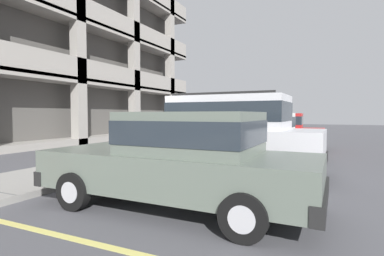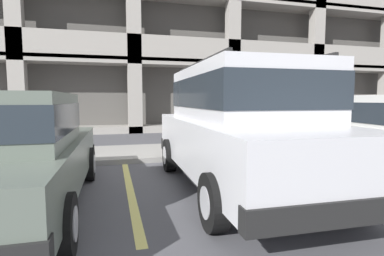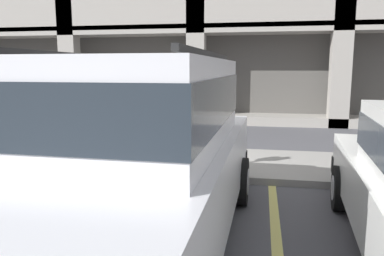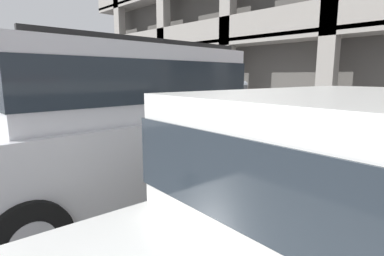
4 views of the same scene
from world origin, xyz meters
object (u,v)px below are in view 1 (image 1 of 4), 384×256
(silver_suv, at_px, (228,130))
(dark_hatchback, at_px, (256,134))
(parking_meter_far, at_px, (219,121))
(blue_coupe, at_px, (274,129))
(red_sedan, at_px, (182,157))
(parking_meter_near, at_px, (146,125))

(silver_suv, relative_size, dark_hatchback, 1.04)
(silver_suv, bearing_deg, parking_meter_far, 23.24)
(dark_hatchback, xyz_separation_m, blue_coupe, (3.26, -0.06, 0.00))
(red_sedan, xyz_separation_m, parking_meter_far, (9.44, 2.82, 0.37))
(red_sedan, relative_size, dark_hatchback, 0.98)
(red_sedan, bearing_deg, blue_coupe, 1.75)
(silver_suv, xyz_separation_m, dark_hatchback, (2.94, -0.05, -0.27))
(dark_hatchback, xyz_separation_m, parking_meter_near, (-3.01, 2.56, 0.36))
(parking_meter_near, height_order, parking_meter_far, parking_meter_far)
(silver_suv, xyz_separation_m, blue_coupe, (6.20, -0.11, -0.27))
(blue_coupe, bearing_deg, red_sedan, 178.82)
(red_sedan, xyz_separation_m, parking_meter_near, (3.18, 2.82, 0.36))
(silver_suv, distance_m, parking_meter_near, 2.52)
(parking_meter_far, bearing_deg, red_sedan, -163.34)
(red_sedan, relative_size, parking_meter_far, 3.14)
(blue_coupe, height_order, parking_meter_far, parking_meter_far)
(parking_meter_near, xyz_separation_m, parking_meter_far, (6.26, 0.00, 0.01))
(dark_hatchback, bearing_deg, red_sedan, -172.86)
(blue_coupe, bearing_deg, parking_meter_far, 87.92)
(red_sedan, distance_m, parking_meter_near, 4.27)
(silver_suv, height_order, dark_hatchback, silver_suv)
(red_sedan, relative_size, parking_meter_near, 3.17)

